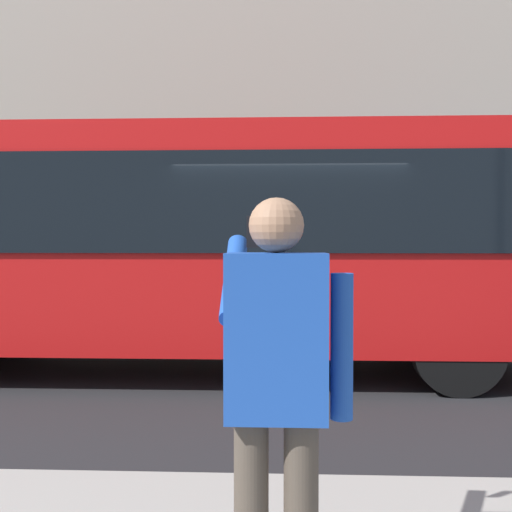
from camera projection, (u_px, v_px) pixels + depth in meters
name	position (u px, v px, depth m)	size (l,w,h in m)	color
ground_plane	(288.00, 374.00, 7.27)	(60.00, 60.00, 0.00)	#232326
building_facade_far	(285.00, 63.00, 13.90)	(28.00, 1.55, 12.00)	#A89E8E
red_bus	(196.00, 241.00, 7.43)	(9.05, 2.54, 3.08)	red
pedestrian_photographer	(277.00, 375.00, 2.30)	(0.53, 0.52, 1.70)	#4C4238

